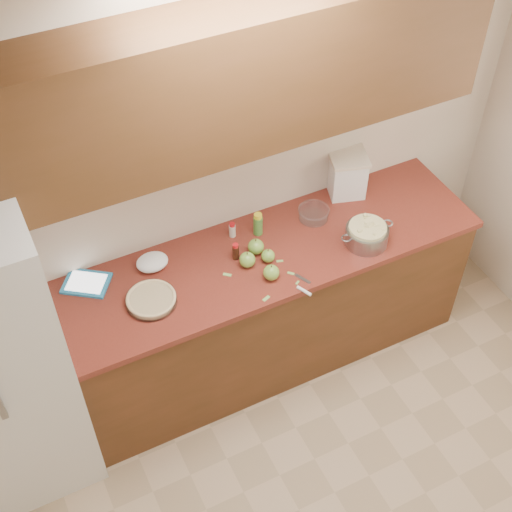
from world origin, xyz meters
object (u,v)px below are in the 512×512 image
flour_canister (347,173)px  pie (151,300)px  colander (367,235)px  tablet (86,283)px

flour_canister → pie: bearing=-167.1°
colander → pie: bearing=174.6°
colander → tablet: (-1.49, 0.39, -0.05)m
pie → colander: colander is taller
pie → flour_canister: 1.39m
pie → colander: 1.24m
pie → colander: bearing=-5.4°
pie → tablet: size_ratio=0.91×
colander → tablet: colander is taller
flour_canister → colander: bearing=-106.0°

